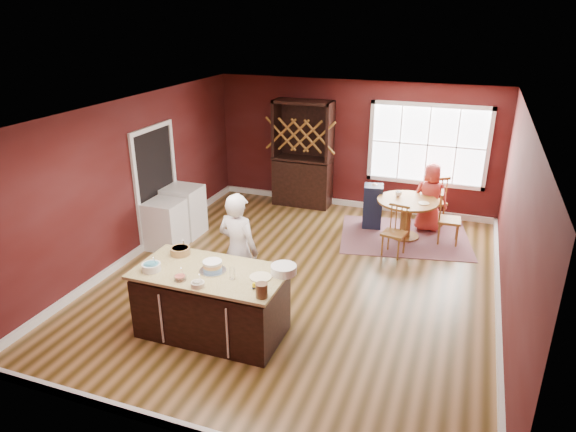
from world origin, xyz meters
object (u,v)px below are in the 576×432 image
Objects in this scene: high_chair at (373,205)px; toddler at (372,187)px; chair_north at (432,200)px; dryer at (184,211)px; chair_east at (450,218)px; washer at (165,225)px; seated_woman at (430,198)px; chair_south at (394,231)px; hutch at (303,154)px; kitchen_island at (212,304)px; dining_table at (407,211)px; layer_cake at (213,266)px; baker at (238,250)px.

toddler reaches higher than high_chair.
dryer is at bearing -11.10° from chair_north.
chair_east is 1.12× the size of washer.
dryer is (0.00, 0.64, 0.03)m from washer.
chair_south is at bearing 69.13° from seated_woman.
chair_south is at bearing 6.35° from dryer.
chair_north is at bearing 31.71° from washer.
chair_north is 2.85m from hutch.
hutch reaches higher than washer.
kitchen_island is at bearing 27.46° from chair_north.
dining_table is 1.25× the size of high_chair.
hutch is 2.42× the size of dryer.
dining_table is at bearing 17.75° from dryer.
chair_south reaches higher than dining_table.
dining_table is at bearing 64.16° from layer_cake.
hutch reaches higher than chair_east.
kitchen_island is at bearing -158.44° from layer_cake.
baker is 1.73× the size of chair_east.
layer_cake reaches higher than dryer.
dining_table is 0.77m from chair_east.
hutch is (-0.43, 5.02, 0.70)m from kitchen_island.
seated_woman reaches higher than toddler.
chair_east reaches higher than washer.
baker reaches higher than seated_woman.
layer_cake is 3.67m from chair_south.
chair_south is at bearing -96.19° from dining_table.
kitchen_island reaches higher than washer.
baker is 1.94× the size of washer.
high_chair is 3.45× the size of toddler.
kitchen_island is at bearing -45.70° from washer.
baker is at bearing 55.77° from seated_woman.
baker is 1.27× the size of seated_woman.
dining_table is at bearing 63.81° from kitchen_island.
dryer is at bearing -124.77° from hutch.
toddler is at bearing 34.99° from washer.
washer is at bearing 134.30° from kitchen_island.
chair_east is at bearing 15.29° from dryer.
seated_woman is 1.13m from toddler.
hutch is at bearing -75.30° from baker.
layer_cake is at bearing 99.43° from baker.
hutch is at bearing 156.85° from dining_table.
high_chair is (-1.46, 0.27, -0.04)m from chair_east.
dining_table is 4.31× the size of toddler.
kitchen_island is 5.33m from chair_north.
baker is at bearing -121.25° from dining_table.
chair_east reaches higher than high_chair.
high_chair is 1.02× the size of washer.
chair_south is 0.97× the size of dryer.
chair_south is at bearing 59.65° from layer_cake.
washer is at bearing -156.15° from high_chair.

